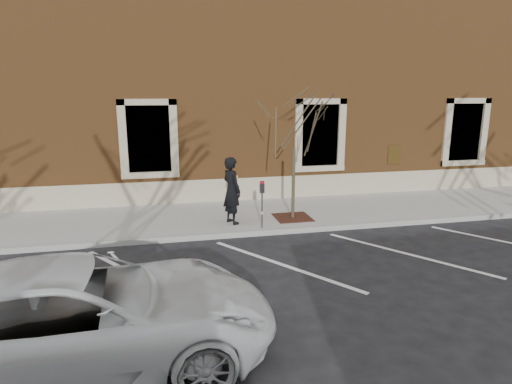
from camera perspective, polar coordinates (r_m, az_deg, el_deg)
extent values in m
plane|color=#28282B|center=(12.05, 0.62, -5.73)|extent=(120.00, 120.00, 0.00)
cube|color=#B8B3AC|center=(13.66, -1.04, -3.13)|extent=(40.00, 3.50, 0.15)
cube|color=#9E9E99|center=(11.98, 0.67, -5.47)|extent=(40.00, 0.12, 0.15)
cube|color=brown|center=(19.04, -4.76, 13.35)|extent=(40.00, 8.50, 8.00)
cube|color=tan|center=(15.24, -2.37, 0.40)|extent=(40.00, 0.06, 0.80)
cube|color=black|center=(14.84, -14.08, 6.93)|extent=(1.40, 0.30, 2.20)
cube|color=tan|center=(14.84, -13.84, 2.26)|extent=(1.90, 0.20, 0.20)
cube|color=black|center=(15.85, 8.32, 7.55)|extent=(1.40, 0.30, 2.20)
cube|color=tan|center=(15.85, 8.40, 3.16)|extent=(1.90, 0.20, 0.20)
cube|color=black|center=(18.82, 25.83, 7.24)|extent=(1.40, 0.30, 2.20)
cube|color=tan|center=(18.82, 25.78, 3.55)|extent=(1.90, 0.20, 0.20)
imported|color=black|center=(12.39, -3.26, 0.20)|extent=(0.72, 0.84, 1.96)
cylinder|color=#595B60|center=(11.98, 0.81, -2.52)|extent=(0.05, 0.05, 1.03)
cube|color=black|center=(11.82, 0.82, 0.52)|extent=(0.12, 0.09, 0.27)
cube|color=#A70B23|center=(11.79, 0.82, 1.30)|extent=(0.11, 0.09, 0.06)
cube|color=white|center=(11.95, 0.86, -2.81)|extent=(0.05, 0.00, 0.07)
cube|color=#461F16|center=(13.17, 4.91, -3.39)|extent=(1.07, 1.07, 0.03)
cylinder|color=#4C412E|center=(12.91, 5.00, 1.13)|extent=(0.10, 0.10, 2.15)
imported|color=silver|center=(6.80, -22.59, -15.04)|extent=(5.79, 2.92, 1.57)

